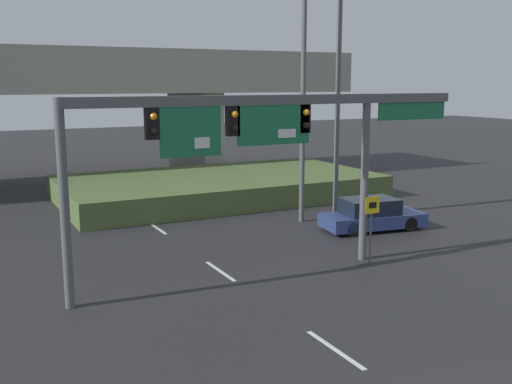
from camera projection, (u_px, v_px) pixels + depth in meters
name	position (u px, v px, depth m)	size (l,w,h in m)	color
lane_markings	(185.00, 247.00, 23.72)	(0.14, 37.04, 0.01)	silver
signal_gantry	(263.00, 131.00, 19.34)	(14.31, 0.44, 6.04)	#515456
speed_limit_sign	(371.00, 220.00, 21.21)	(0.60, 0.11, 2.52)	#4C4C4C
highway_light_pole_near	(339.00, 28.00, 27.36)	(0.70, 0.36, 16.96)	#515456
highway_light_pole_far	(304.00, 27.00, 26.47)	(0.70, 0.36, 16.90)	#515456
overpass_bridge	(85.00, 88.00, 38.04)	(35.06, 8.91, 8.43)	gray
grass_embankment	(219.00, 186.00, 33.87)	(17.30, 9.35, 1.24)	#4C6033
parked_sedan_near_right	(372.00, 215.00, 26.39)	(4.73, 2.45, 1.41)	navy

